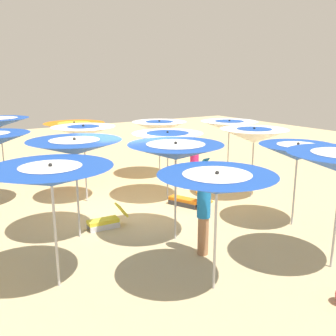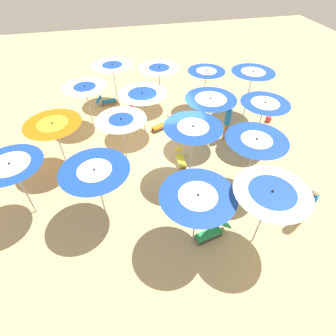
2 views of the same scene
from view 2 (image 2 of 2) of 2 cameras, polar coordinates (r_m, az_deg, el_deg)
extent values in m
cube|color=#D1B57F|center=(12.31, -0.24, 3.50)|extent=(40.22, 40.22, 0.04)
cylinder|color=#B2B2B7|center=(15.01, 16.94, 14.77)|extent=(0.05, 0.05, 2.22)
cone|color=#1947B2|center=(14.54, 17.87, 18.57)|extent=(2.16, 2.16, 0.40)
cone|color=white|center=(14.50, 17.95, 18.90)|extent=(1.21, 1.21, 0.22)
sphere|color=black|center=(14.45, 18.07, 19.38)|extent=(0.07, 0.07, 0.07)
cylinder|color=#B2B2B7|center=(15.21, 7.90, 16.09)|extent=(0.05, 0.05, 1.96)
cone|color=#1947B2|center=(14.79, 8.28, 19.45)|extent=(1.97, 1.97, 0.40)
cone|color=white|center=(14.75, 8.32, 19.80)|extent=(1.07, 1.07, 0.22)
sphere|color=black|center=(14.70, 8.37, 20.27)|extent=(0.07, 0.07, 0.07)
cylinder|color=#B2B2B7|center=(15.30, -1.83, 16.75)|extent=(0.05, 0.05, 2.01)
cone|color=white|center=(14.87, -1.92, 20.21)|extent=(2.16, 2.16, 0.44)
cone|color=#1947B2|center=(14.83, -1.93, 20.61)|extent=(1.11, 1.11, 0.23)
sphere|color=black|center=(14.78, -1.94, 21.10)|extent=(0.07, 0.07, 0.07)
cylinder|color=#B2B2B7|center=(16.04, -11.39, 17.20)|extent=(0.05, 0.05, 1.98)
cone|color=white|center=(15.64, -11.92, 20.44)|extent=(2.19, 2.19, 0.39)
cone|color=#1947B2|center=(15.60, -11.98, 20.79)|extent=(1.10, 1.10, 0.20)
sphere|color=black|center=(15.55, -12.05, 21.20)|extent=(0.07, 0.07, 0.07)
cylinder|color=#B2B2B7|center=(12.86, 19.11, 8.59)|extent=(0.05, 0.05, 2.03)
cone|color=#1947B2|center=(12.34, 20.19, 12.41)|extent=(2.11, 2.11, 0.36)
cone|color=white|center=(12.30, 20.29, 12.74)|extent=(1.22, 1.22, 0.21)
sphere|color=black|center=(12.25, 20.43, 13.24)|extent=(0.07, 0.07, 0.07)
cylinder|color=#B2B2B7|center=(12.35, 8.61, 9.51)|extent=(0.05, 0.05, 2.15)
cone|color=#1947B2|center=(11.79, 9.17, 13.84)|extent=(2.24, 2.24, 0.37)
cone|color=white|center=(11.76, 9.21, 14.17)|extent=(1.37, 1.37, 0.23)
sphere|color=black|center=(11.69, 9.29, 14.75)|extent=(0.07, 0.07, 0.07)
cylinder|color=#B2B2B7|center=(13.05, -5.23, 11.25)|extent=(0.05, 0.05, 1.92)
cone|color=white|center=(12.57, -5.52, 14.95)|extent=(2.23, 2.23, 0.43)
cone|color=#1947B2|center=(12.52, -5.55, 15.33)|extent=(1.32, 1.32, 0.26)
sphere|color=black|center=(12.45, -5.60, 15.95)|extent=(0.07, 0.07, 0.07)
cylinder|color=#B2B2B7|center=(14.11, -16.64, 12.28)|extent=(0.05, 0.05, 1.94)
cone|color=white|center=(13.66, -17.48, 15.74)|extent=(2.10, 2.10, 0.42)
cone|color=#1947B2|center=(13.61, -17.58, 16.15)|extent=(1.05, 1.05, 0.21)
sphere|color=black|center=(13.56, -17.70, 16.63)|extent=(0.07, 0.07, 0.07)
cylinder|color=#B2B2B7|center=(10.47, 17.22, 0.49)|extent=(0.05, 0.05, 2.14)
cone|color=#1947B2|center=(9.81, 18.50, 5.07)|extent=(2.21, 2.21, 0.36)
cone|color=white|center=(9.75, 18.62, 5.51)|extent=(1.10, 1.10, 0.18)
sphere|color=black|center=(9.69, 18.77, 6.03)|extent=(0.07, 0.07, 0.07)
cylinder|color=#B2B2B7|center=(10.50, 5.04, 3.12)|extent=(0.05, 0.05, 2.24)
cone|color=#1947B2|center=(9.81, 5.44, 8.10)|extent=(2.20, 2.20, 0.35)
cone|color=white|center=(9.76, 5.47, 8.52)|extent=(1.17, 1.17, 0.19)
sphere|color=black|center=(9.70, 5.52, 9.08)|extent=(0.07, 0.07, 0.07)
cylinder|color=#B2B2B7|center=(11.03, -9.37, 4.91)|extent=(0.05, 0.05, 2.22)
cone|color=white|center=(10.39, -10.06, 9.69)|extent=(1.94, 1.94, 0.30)
cone|color=#1947B2|center=(10.34, -10.12, 10.07)|extent=(0.96, 0.96, 0.15)
sphere|color=black|center=(10.29, -10.19, 10.53)|extent=(0.07, 0.07, 0.07)
cylinder|color=#B2B2B7|center=(11.83, -22.25, 4.22)|extent=(0.05, 0.05, 2.01)
cone|color=orange|center=(11.28, -23.59, 8.14)|extent=(2.22, 2.22, 0.33)
cone|color=yellow|center=(11.23, -23.71, 8.48)|extent=(1.19, 1.19, 0.18)
sphere|color=black|center=(11.18, -23.87, 8.95)|extent=(0.07, 0.07, 0.07)
cylinder|color=#B2B2B7|center=(8.77, 19.50, -10.66)|extent=(0.05, 0.05, 2.25)
cone|color=white|center=(7.93, 21.38, -5.84)|extent=(2.16, 2.16, 0.42)
cone|color=#1947B2|center=(7.87, 21.54, -5.42)|extent=(1.32, 1.32, 0.26)
sphere|color=black|center=(7.76, 21.83, -4.68)|extent=(0.07, 0.07, 0.07)
cylinder|color=#B2B2B7|center=(8.44, 5.88, -11.38)|extent=(0.05, 0.05, 2.04)
cone|color=#1947B2|center=(7.63, 6.43, -6.97)|extent=(2.24, 2.24, 0.41)
cone|color=white|center=(7.55, 6.49, -6.45)|extent=(1.13, 1.13, 0.21)
sphere|color=black|center=(7.45, 6.57, -5.82)|extent=(0.07, 0.07, 0.07)
cylinder|color=#B2B2B7|center=(9.35, -14.32, -5.80)|extent=(0.05, 0.05, 2.01)
cone|color=#1947B2|center=(8.63, -15.46, -1.43)|extent=(2.24, 2.24, 0.42)
cone|color=white|center=(8.56, -15.59, -0.90)|extent=(1.10, 1.10, 0.20)
sphere|color=black|center=(8.47, -15.75, -0.30)|extent=(0.07, 0.07, 0.07)
cylinder|color=#B2B2B7|center=(10.28, -28.63, -4.48)|extent=(0.05, 0.05, 2.24)
cone|color=#1947B2|center=(9.57, -30.85, 0.05)|extent=(2.02, 2.02, 0.32)
cone|color=white|center=(9.54, -30.99, 0.35)|extent=(1.23, 1.23, 0.19)
sphere|color=black|center=(9.46, -31.25, 0.88)|extent=(0.07, 0.07, 0.07)
cube|color=#333338|center=(9.26, 9.23, -15.11)|extent=(0.23, 0.89, 0.14)
cube|color=#333338|center=(9.38, 8.22, -13.70)|extent=(0.23, 0.89, 0.14)
cube|color=green|center=(9.22, 8.80, -14.00)|extent=(0.49, 0.95, 0.10)
cube|color=green|center=(9.29, 12.29, -11.74)|extent=(0.38, 0.44, 0.37)
cube|color=#333338|center=(13.61, -1.17, 8.42)|extent=(0.41, 0.90, 0.14)
cube|color=#333338|center=(13.81, -1.89, 8.99)|extent=(0.41, 0.90, 0.14)
cube|color=orange|center=(13.64, -1.54, 9.12)|extent=(0.65, 1.00, 0.10)
cube|color=orange|center=(13.86, 0.82, 10.79)|extent=(0.45, 0.53, 0.36)
cube|color=silver|center=(11.67, 3.60, 1.34)|extent=(0.80, 0.08, 0.14)
cube|color=silver|center=(11.62, 2.07, 1.16)|extent=(0.80, 0.08, 0.14)
cube|color=yellow|center=(11.56, 2.86, 1.69)|extent=(0.82, 0.36, 0.10)
cube|color=yellow|center=(11.81, 2.37, 4.14)|extent=(0.30, 0.33, 0.37)
cube|color=olive|center=(16.35, -12.75, 13.87)|extent=(0.16, 0.80, 0.14)
cube|color=olive|center=(16.07, -12.49, 13.35)|extent=(0.16, 0.80, 0.14)
cube|color=#1972B7|center=(16.15, -12.69, 13.98)|extent=(0.45, 0.84, 0.10)
cube|color=#1972B7|center=(15.99, -14.83, 14.18)|extent=(0.38, 0.41, 0.38)
cylinder|color=#D8A87F|center=(14.47, -7.68, 11.93)|extent=(0.24, 0.24, 0.80)
cylinder|color=#D82672|center=(14.10, -7.97, 14.51)|extent=(0.30, 0.30, 0.70)
sphere|color=#D8A87F|center=(13.89, -8.15, 16.15)|extent=(0.22, 0.22, 0.22)
cylinder|color=#A3704C|center=(13.12, 12.42, 7.79)|extent=(0.24, 0.24, 0.88)
cylinder|color=#1972BF|center=(12.67, 12.98, 10.80)|extent=(0.30, 0.30, 0.77)
sphere|color=#A3704C|center=(12.42, 13.35, 12.74)|extent=(0.24, 0.24, 0.24)
cylinder|color=beige|center=(10.45, 27.25, -9.01)|extent=(0.24, 0.24, 0.78)
cylinder|color=#1972BF|center=(9.93, 28.59, -6.39)|extent=(0.30, 0.30, 0.68)
sphere|color=beige|center=(9.63, 29.47, -4.64)|extent=(0.21, 0.21, 0.21)
sphere|color=red|center=(15.22, 21.02, 9.94)|extent=(0.32, 0.32, 0.32)
camera|label=1|loc=(12.83, 51.44, 8.82)|focal=40.85mm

